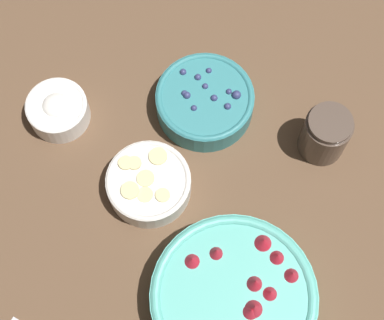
{
  "coord_description": "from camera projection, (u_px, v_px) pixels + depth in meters",
  "views": [
    {
      "loc": [
        -0.01,
        -0.31,
        1.03
      ],
      "look_at": [
        -0.02,
        0.08,
        0.04
      ],
      "focal_mm": 60.0,
      "sensor_mm": 36.0,
      "label": 1
    }
  ],
  "objects": [
    {
      "name": "bowl_cream",
      "position": [
        58.0,
        109.0,
        1.11
      ],
      "size": [
        0.11,
        0.11,
        0.06
      ],
      "color": "white",
      "rests_on": "ground_plane"
    },
    {
      "name": "bowl_blueberries",
      "position": [
        202.0,
        101.0,
        1.12
      ],
      "size": [
        0.17,
        0.17,
        0.06
      ],
      "color": "teal",
      "rests_on": "ground_plane"
    },
    {
      "name": "ground_plane",
      "position": [
        202.0,
        216.0,
        1.07
      ],
      "size": [
        4.0,
        4.0,
        0.0
      ],
      "primitive_type": "plane",
      "color": "brown"
    },
    {
      "name": "jar_chocolate",
      "position": [
        325.0,
        135.0,
        1.08
      ],
      "size": [
        0.08,
        0.08,
        0.1
      ],
      "color": "#4C3D33",
      "rests_on": "ground_plane"
    },
    {
      "name": "bowl_bananas",
      "position": [
        149.0,
        183.0,
        1.06
      ],
      "size": [
        0.14,
        0.14,
        0.05
      ],
      "color": "silver",
      "rests_on": "ground_plane"
    },
    {
      "name": "bowl_strawberries",
      "position": [
        234.0,
        298.0,
        0.98
      ],
      "size": [
        0.26,
        0.26,
        0.09
      ],
      "color": "#56B7A8",
      "rests_on": "ground_plane"
    }
  ]
}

